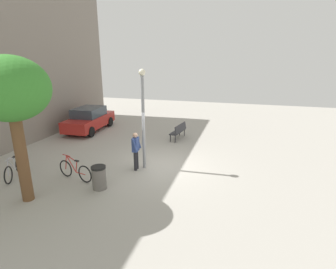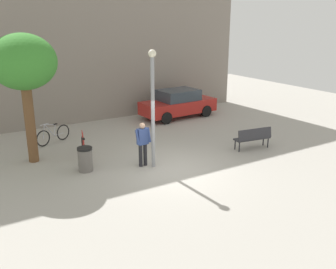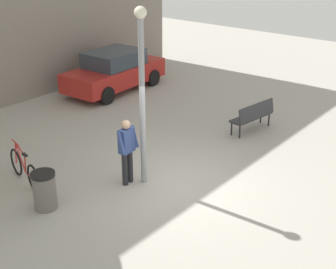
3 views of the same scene
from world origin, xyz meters
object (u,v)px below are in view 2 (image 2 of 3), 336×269
(park_bench, at_px, (253,137))
(bicycle_silver, at_px, (53,135))
(lamppost, at_px, (153,101))
(person_by_lamppost, at_px, (143,141))
(parked_car_red, at_px, (178,103))
(bicycle_red, at_px, (84,148))
(plaza_tree, at_px, (23,64))
(trash_bin, at_px, (85,159))

(park_bench, bearing_deg, bicycle_silver, 143.40)
(lamppost, bearing_deg, park_bench, -5.79)
(person_by_lamppost, bearing_deg, lamppost, -41.61)
(parked_car_red, bearing_deg, bicycle_silver, -172.10)
(lamppost, height_order, person_by_lamppost, lamppost)
(park_bench, xyz_separation_m, bicycle_red, (-6.42, 2.70, -0.16))
(lamppost, distance_m, person_by_lamppost, 1.59)
(person_by_lamppost, xyz_separation_m, plaza_tree, (-3.39, 2.61, 2.76))
(trash_bin, bearing_deg, park_bench, -11.31)
(person_by_lamppost, xyz_separation_m, trash_bin, (-2.00, 0.64, -0.52))
(trash_bin, bearing_deg, person_by_lamppost, -17.84)
(parked_car_red, distance_m, trash_bin, 8.54)
(park_bench, xyz_separation_m, trash_bin, (-6.83, 1.37, -0.10))
(person_by_lamppost, height_order, parked_car_red, person_by_lamppost)
(bicycle_red, relative_size, trash_bin, 1.98)
(plaza_tree, xyz_separation_m, bicycle_red, (1.80, -0.63, -3.34))
(park_bench, bearing_deg, bicycle_red, 157.21)
(person_by_lamppost, xyz_separation_m, bicycle_red, (-1.59, 1.97, -0.58))
(plaza_tree, xyz_separation_m, trash_bin, (1.39, -1.96, -3.27))
(lamppost, relative_size, bicycle_red, 2.42)
(bicycle_red, distance_m, trash_bin, 1.39)
(park_bench, height_order, bicycle_silver, bicycle_silver)
(plaza_tree, height_order, parked_car_red, plaza_tree)
(lamppost, distance_m, park_bench, 4.96)
(trash_bin, bearing_deg, bicycle_silver, 91.97)
(bicycle_red, height_order, trash_bin, bicycle_red)
(plaza_tree, bearing_deg, trash_bin, -54.73)
(lamppost, height_order, bicycle_silver, lamppost)
(lamppost, height_order, trash_bin, lamppost)
(park_bench, height_order, parked_car_red, parked_car_red)
(plaza_tree, bearing_deg, park_bench, -22.04)
(plaza_tree, bearing_deg, lamppost, -37.91)
(bicycle_red, relative_size, bicycle_silver, 1.06)
(bicycle_red, distance_m, bicycle_silver, 2.53)
(person_by_lamppost, bearing_deg, bicycle_silver, 115.60)
(lamppost, distance_m, bicycle_red, 3.61)
(plaza_tree, height_order, bicycle_red, plaza_tree)
(lamppost, bearing_deg, plaza_tree, 142.09)
(plaza_tree, distance_m, trash_bin, 4.06)
(bicycle_silver, distance_m, parked_car_red, 7.26)
(park_bench, relative_size, parked_car_red, 0.39)
(park_bench, height_order, trash_bin, park_bench)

